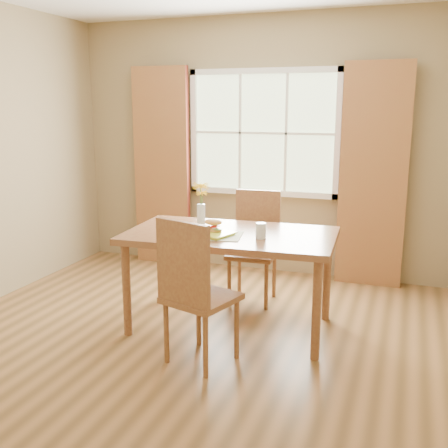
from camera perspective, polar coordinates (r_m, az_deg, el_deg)
The scene contains 12 objects.
room at distance 3.85m, azimuth -3.28°, elevation 6.30°, with size 4.24×3.84×2.74m.
window at distance 5.60m, azimuth 4.29°, elevation 9.84°, with size 1.62×0.06×1.32m.
curtain_left at distance 5.96m, azimuth -6.78°, elevation 6.11°, with size 0.65×0.08×2.20m, color maroon.
curtain_right at distance 5.36m, azimuth 15.93°, elevation 4.96°, with size 0.65×0.08×2.20m, color maroon.
dining_table at distance 4.17m, azimuth 0.72°, elevation -2.03°, with size 1.69×1.02×0.80m.
chair_near at distance 3.59m, azimuth -3.41°, elevation -6.87°, with size 0.55×0.55×1.05m.
chair_far at distance 4.87m, azimuth 3.39°, elevation -1.83°, with size 0.44×0.44×1.02m.
placemat at distance 4.05m, azimuth -1.28°, elevation -1.24°, with size 0.45×0.33×0.01m, color #E3EDC9.
plate at distance 4.04m, azimuth -1.08°, elevation -1.16°, with size 0.26×0.26×0.01m, color gold.
croissant_sandwich at distance 4.06m, azimuth -1.17°, elevation -0.20°, with size 0.15×0.10×0.11m.
water_glass at distance 3.96m, azimuth 4.03°, elevation -0.78°, with size 0.08×0.08×0.12m.
flower_vase at distance 4.39m, azimuth -2.51°, elevation 2.67°, with size 0.15×0.15×0.36m.
Camera 1 is at (1.50, -3.52, 1.78)m, focal length 42.00 mm.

